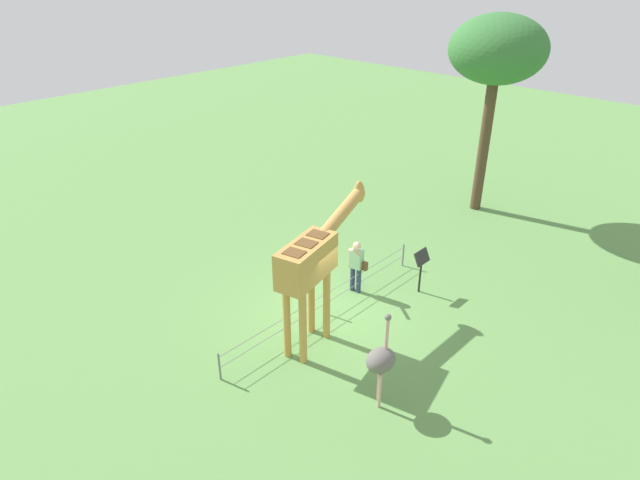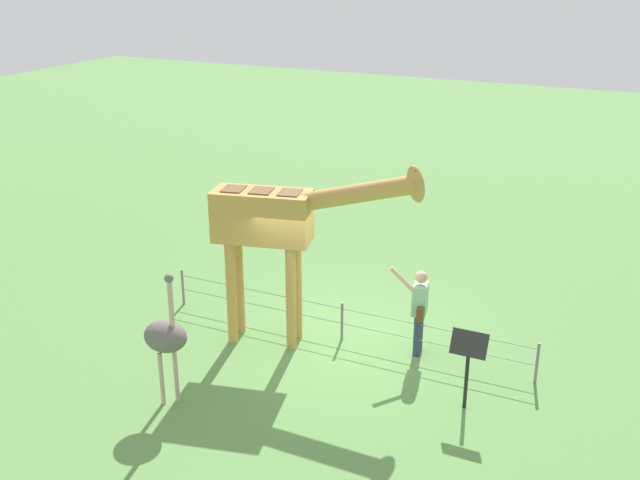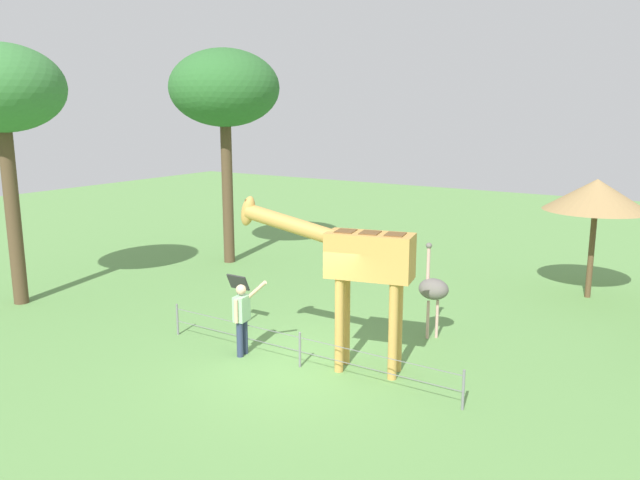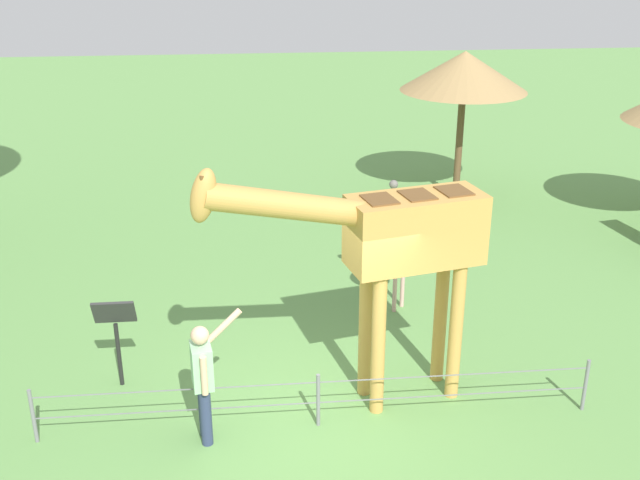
{
  "view_description": "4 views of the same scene",
  "coord_description": "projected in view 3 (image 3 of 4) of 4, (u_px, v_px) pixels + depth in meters",
  "views": [
    {
      "loc": [
        -8.86,
        -8.1,
        8.62
      ],
      "look_at": [
        -0.11,
        0.16,
        2.25
      ],
      "focal_mm": 30.71,
      "sensor_mm": 36.0,
      "label": 1
    },
    {
      "loc": [
        4.92,
        -11.26,
        6.72
      ],
      "look_at": [
        -0.24,
        -0.36,
        2.08
      ],
      "focal_mm": 42.48,
      "sensor_mm": 36.0,
      "label": 2
    },
    {
      "loc": [
        -6.99,
        10.13,
        5.24
      ],
      "look_at": [
        0.07,
        -0.81,
        2.52
      ],
      "focal_mm": 35.49,
      "sensor_mm": 36.0,
      "label": 3
    },
    {
      "loc": [
        0.77,
        8.19,
        5.96
      ],
      "look_at": [
        -0.12,
        -0.91,
        2.16
      ],
      "focal_mm": 43.11,
      "sensor_mm": 36.0,
      "label": 4
    }
  ],
  "objects": [
    {
      "name": "visitor",
      "position": [
        242.0,
        315.0,
        13.51
      ],
      "size": [
        0.67,
        0.57,
        1.68
      ],
      "color": "navy",
      "rests_on": "ground_plane"
    },
    {
      "name": "ostrich",
      "position": [
        433.0,
        289.0,
        14.47
      ],
      "size": [
        0.7,
        0.56,
        2.25
      ],
      "color": "#CC9E93",
      "rests_on": "ground_plane"
    },
    {
      "name": "giraffe",
      "position": [
        355.0,
        261.0,
        12.5
      ],
      "size": [
        3.7,
        1.3,
        3.5
      ],
      "color": "#C69347",
      "rests_on": "ground_plane"
    },
    {
      "name": "wire_fence",
      "position": [
        300.0,
        348.0,
        12.98
      ],
      "size": [
        7.05,
        0.05,
        0.75
      ],
      "color": "slate",
      "rests_on": "ground_plane"
    },
    {
      "name": "info_sign",
      "position": [
        238.0,
        290.0,
        15.25
      ],
      "size": [
        0.56,
        0.21,
        1.32
      ],
      "color": "black",
      "rests_on": "ground_plane"
    },
    {
      "name": "tree_east",
      "position": [
        224.0,
        90.0,
        20.81
      ],
      "size": [
        3.63,
        3.63,
        7.17
      ],
      "color": "brown",
      "rests_on": "ground_plane"
    },
    {
      "name": "tree_northeast",
      "position": [
        1.0,
        92.0,
        16.2
      ],
      "size": [
        3.25,
        3.25,
        6.89
      ],
      "color": "brown",
      "rests_on": "ground_plane"
    },
    {
      "name": "shade_hut_near",
      "position": [
        596.0,
        195.0,
        17.29
      ],
      "size": [
        2.81,
        2.81,
        3.35
      ],
      "color": "brown",
      "rests_on": "ground_plane"
    },
    {
      "name": "ground_plane",
      "position": [
        302.0,
        366.0,
        13.12
      ],
      "size": [
        60.0,
        60.0,
        0.0
      ],
      "primitive_type": "plane",
      "color": "#60934C"
    }
  ]
}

